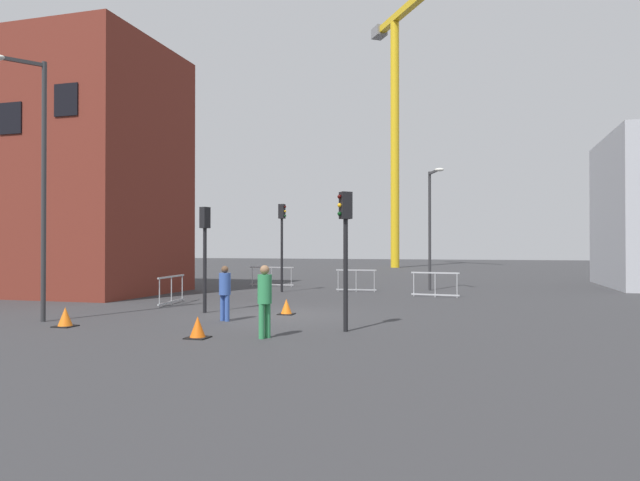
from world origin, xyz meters
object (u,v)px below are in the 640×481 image
object	(u,v)px
pedestrian_walking	(225,289)
pedestrian_waiting	(265,296)
traffic_cone_orange	(198,328)
traffic_cone_by_barrier	(286,307)
streetlamp_tall	(38,171)
traffic_light_crosswalk	(282,233)
traffic_light_median	(345,237)
construction_crane	(395,108)
traffic_cone_striped	(65,318)
traffic_light_island	(205,241)
streetlamp_short	(431,218)

from	to	relation	value
pedestrian_walking	pedestrian_waiting	bearing A→B (deg)	-48.89
pedestrian_waiting	traffic_cone_orange	world-z (taller)	pedestrian_waiting
traffic_cone_by_barrier	streetlamp_tall	bearing A→B (deg)	-149.74
pedestrian_waiting	traffic_cone_by_barrier	distance (m)	4.82
traffic_cone_orange	traffic_cone_by_barrier	world-z (taller)	traffic_cone_orange
traffic_light_crosswalk	traffic_cone_orange	size ratio (longest dim) A/B	8.11
streetlamp_tall	traffic_light_median	size ratio (longest dim) A/B	2.11
traffic_cone_orange	streetlamp_tall	bearing A→B (deg)	167.06
construction_crane	pedestrian_walking	distance (m)	46.16
pedestrian_walking	traffic_cone_by_barrier	bearing A→B (deg)	59.16
pedestrian_walking	traffic_cone_striped	world-z (taller)	pedestrian_walking
streetlamp_tall	traffic_light_island	xyz separation A→B (m)	(3.60, 3.42, -2.03)
streetlamp_short	traffic_light_island	bearing A→B (deg)	-119.30
streetlamp_short	traffic_cone_striped	world-z (taller)	streetlamp_short
traffic_light_median	traffic_light_island	distance (m)	6.09
construction_crane	traffic_light_island	distance (m)	44.03
traffic_light_crosswalk	traffic_cone_by_barrier	xyz separation A→B (m)	(3.19, -8.51, -2.60)
traffic_light_island	traffic_light_median	bearing A→B (deg)	-27.03
streetlamp_tall	traffic_cone_by_barrier	bearing A→B (deg)	30.26
traffic_light_island	traffic_cone_by_barrier	world-z (taller)	traffic_light_island
traffic_light_crosswalk	traffic_cone_by_barrier	world-z (taller)	traffic_light_crosswalk
traffic_cone_striped	streetlamp_tall	bearing A→B (deg)	157.98
traffic_light_crosswalk	pedestrian_waiting	bearing A→B (deg)	-72.05
streetlamp_short	pedestrian_walking	size ratio (longest dim) A/B	3.66
construction_crane	streetlamp_short	xyz separation A→B (m)	(6.14, -30.21, -12.94)
traffic_light_median	traffic_cone_orange	xyz separation A→B (m)	(-3.16, -2.00, -2.20)
traffic_cone_striped	traffic_cone_by_barrier	xyz separation A→B (m)	(4.89, 4.30, -0.02)
pedestrian_waiting	traffic_cone_by_barrier	world-z (taller)	pedestrian_waiting
construction_crane	traffic_cone_striped	bearing A→B (deg)	-93.05
traffic_cone_striped	traffic_cone_orange	bearing A→B (deg)	-9.76
traffic_light_median	traffic_light_island	world-z (taller)	traffic_light_median
traffic_cone_striped	streetlamp_short	bearing A→B (deg)	61.02
traffic_cone_orange	traffic_light_island	bearing A→B (deg)	115.45
traffic_light_crosswalk	traffic_cone_orange	xyz separation A→B (m)	(2.71, -13.57, -2.59)
streetlamp_short	construction_crane	bearing A→B (deg)	101.50
traffic_light_crosswalk	traffic_light_median	xyz separation A→B (m)	(5.87, -11.56, -0.39)
pedestrian_waiting	traffic_light_crosswalk	bearing A→B (deg)	107.95
streetlamp_tall	traffic_cone_by_barrier	xyz separation A→B (m)	(6.35, 3.71, -4.18)
traffic_light_island	traffic_cone_orange	xyz separation A→B (m)	(2.27, -4.77, -2.14)
pedestrian_walking	streetlamp_short	bearing A→B (deg)	69.67
traffic_light_crosswalk	traffic_cone_by_barrier	distance (m)	9.45
streetlamp_short	pedestrian_waiting	world-z (taller)	streetlamp_short
traffic_light_median	traffic_cone_striped	world-z (taller)	traffic_light_median
traffic_light_crosswalk	construction_crane	bearing A→B (deg)	88.72
streetlamp_short	traffic_light_crosswalk	bearing A→B (deg)	-158.71
traffic_light_island	streetlamp_short	bearing A→B (deg)	60.70
streetlamp_tall	streetlamp_short	size ratio (longest dim) A/B	1.28
pedestrian_walking	traffic_cone_by_barrier	size ratio (longest dim) A/B	3.26
construction_crane	streetlamp_short	world-z (taller)	construction_crane
traffic_cone_orange	pedestrian_waiting	bearing A→B (deg)	15.41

